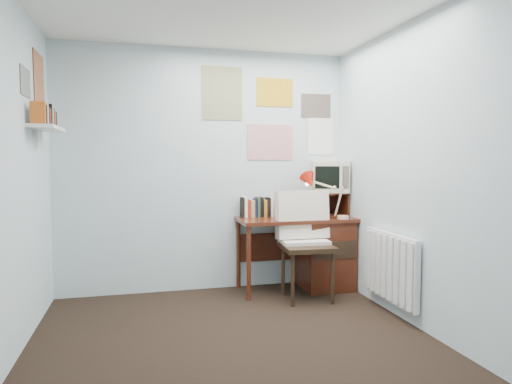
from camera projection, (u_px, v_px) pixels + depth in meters
ground at (243, 358)px, 3.14m from camera, size 3.50×3.50×0.00m
back_wall at (205, 171)px, 4.74m from camera, size 3.00×0.02×2.50m
right_wall at (437, 174)px, 3.42m from camera, size 0.02×3.50×2.50m
desk at (320, 250)px, 4.83m from camera, size 1.20×0.55×0.76m
desk_chair at (307, 247)px, 4.41m from camera, size 0.56×0.54×1.03m
desk_lamp at (343, 198)px, 4.63m from camera, size 0.36×0.33×0.43m
tv_riser at (326, 204)px, 4.93m from camera, size 0.40×0.30×0.25m
crt_tv at (329, 175)px, 4.94m from camera, size 0.47×0.45×0.37m
book_row at (269, 206)px, 4.84m from camera, size 0.60×0.14×0.22m
radiator at (391, 267)px, 4.00m from camera, size 0.09×0.80×0.60m
wall_shelf at (47, 128)px, 3.74m from camera, size 0.20×0.62×0.24m
posters_back at (270, 114)px, 4.87m from camera, size 1.20×0.01×0.90m
posters_left at (33, 81)px, 3.69m from camera, size 0.01×0.70×0.60m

